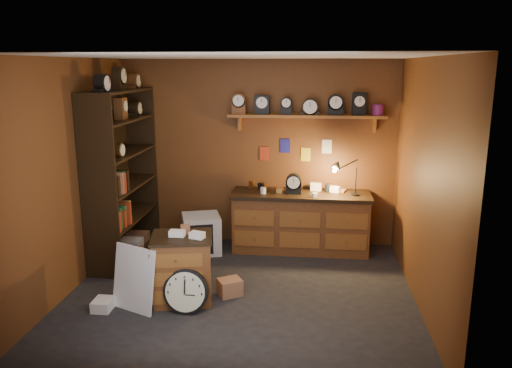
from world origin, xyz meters
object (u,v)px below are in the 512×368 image
object	(u,v)px
low_cabinet	(182,265)
big_round_clock	(186,291)
shelving_unit	(120,168)
workbench	(301,218)

from	to	relation	value
low_cabinet	big_round_clock	size ratio (longest dim) A/B	1.73
shelving_unit	workbench	distance (m)	2.61
big_round_clock	shelving_unit	bearing A→B (deg)	129.51
workbench	big_round_clock	world-z (taller)	workbench
workbench	big_round_clock	size ratio (longest dim) A/B	3.98
shelving_unit	big_round_clock	world-z (taller)	shelving_unit
shelving_unit	big_round_clock	bearing A→B (deg)	-50.49
low_cabinet	big_round_clock	world-z (taller)	low_cabinet
shelving_unit	low_cabinet	distance (m)	1.90
low_cabinet	big_round_clock	distance (m)	0.35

